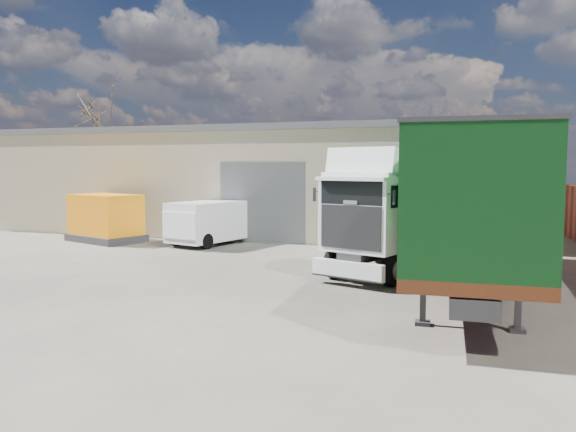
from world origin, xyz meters
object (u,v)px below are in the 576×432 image
(panel_van, at_px, (213,222))
(orange_skip, at_px, (106,221))
(tractor_unit, at_px, (380,223))
(box_trailer, at_px, (466,196))
(bare_tree, at_px, (97,101))

(panel_van, bearing_deg, orange_skip, -155.83)
(tractor_unit, distance_m, panel_van, 9.67)
(panel_van, relative_size, orange_skip, 1.25)
(tractor_unit, bearing_deg, box_trailer, -0.53)
(bare_tree, distance_m, orange_skip, 16.40)
(tractor_unit, distance_m, box_trailer, 2.81)
(tractor_unit, relative_size, orange_skip, 1.56)
(tractor_unit, xyz_separation_m, orange_skip, (-13.15, 4.39, -0.73))
(bare_tree, distance_m, panel_van, 19.15)
(bare_tree, relative_size, tractor_unit, 1.56)
(panel_van, distance_m, orange_skip, 5.06)
(bare_tree, distance_m, box_trailer, 30.49)
(box_trailer, xyz_separation_m, panel_van, (-10.65, 6.05, -1.60))
(bare_tree, bearing_deg, box_trailer, -34.65)
(tractor_unit, height_order, orange_skip, tractor_unit)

